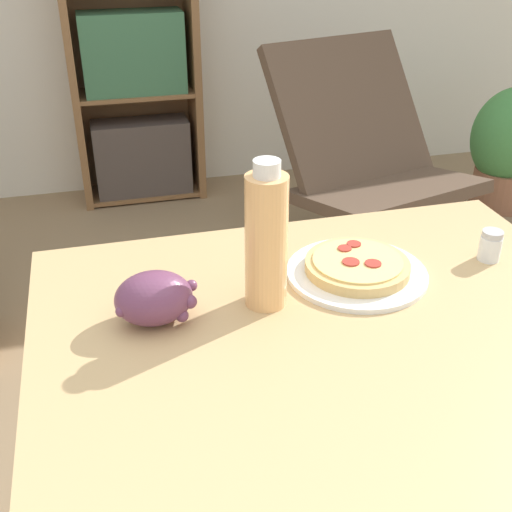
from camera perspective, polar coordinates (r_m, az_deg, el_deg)
The scene contains 8 objects.
dining_table at distance 1.14m, azimuth 7.42°, elevation -11.53°, with size 1.02×0.84×0.76m.
pizza_on_plate at distance 1.23m, azimuth 8.96°, elevation -1.12°, with size 0.27×0.27×0.04m.
grape_bunch at distance 1.08m, azimuth -9.06°, elevation -3.73°, with size 0.14×0.10×0.09m.
drink_bottle at distance 1.08m, azimuth 0.92°, elevation 1.46°, with size 0.07×0.07×0.27m.
salt_shaker at distance 1.34m, azimuth 20.12°, elevation 0.88°, with size 0.04×0.04×0.06m.
lounge_chair_far at distance 2.75m, azimuth 9.92°, elevation 5.26°, with size 0.81×0.91×0.88m.
bookshelf at distance 3.26m, azimuth -10.96°, elevation 17.75°, with size 0.62×0.28×1.60m.
potted_plant_floor at distance 3.44m, azimuth 21.73°, elevation 8.99°, with size 0.42×0.36×0.60m.
Camera 1 is at (-0.22, -0.74, 1.38)m, focal length 45.00 mm.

